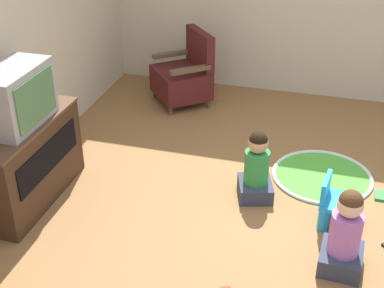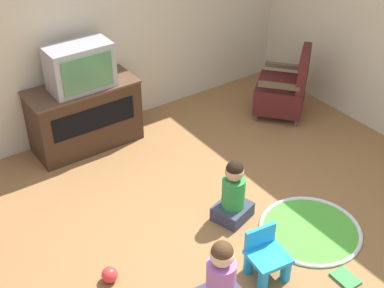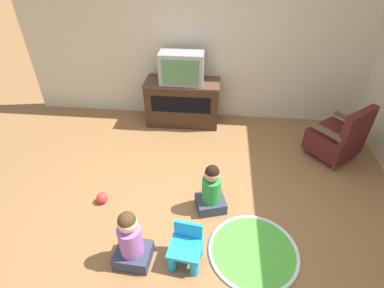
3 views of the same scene
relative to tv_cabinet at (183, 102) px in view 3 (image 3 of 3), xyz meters
name	(u,v)px [view 3 (image 3 of 3)]	position (x,y,z in m)	size (l,w,h in m)	color
ground_plane	(191,219)	(0.35, -2.13, -0.38)	(30.00, 30.00, 0.00)	olive
wall_back	(197,34)	(0.20, 0.34, 1.01)	(5.70, 0.12, 2.79)	beige
tv_cabinet	(183,102)	(0.00, 0.00, 0.00)	(1.21, 0.53, 0.74)	#382316
television	(182,68)	(0.00, -0.04, 0.60)	(0.68, 0.38, 0.49)	#939399
black_armchair	(338,138)	(2.29, -0.77, -0.05)	(0.85, 0.84, 0.86)	brown
yellow_kid_chair	(186,248)	(0.35, -2.65, -0.21)	(0.35, 0.34, 0.43)	#1E99DB
play_mat	(253,251)	(1.04, -2.50, -0.37)	(0.95, 0.95, 0.04)	green
child_watching_left	(211,191)	(0.57, -1.93, -0.10)	(0.40, 0.37, 0.65)	#33384C
child_watching_center	(131,241)	(-0.17, -2.70, -0.09)	(0.37, 0.33, 0.69)	#33384C
toy_ball	(102,198)	(-0.75, -1.97, -0.32)	(0.14, 0.14, 0.14)	red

